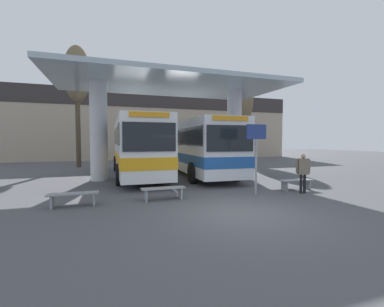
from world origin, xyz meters
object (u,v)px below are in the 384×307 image
waiting_bench_far_platform (73,197)px  poplar_tree_behind_left (77,76)px  transit_bus_center_bay (198,146)px  transit_bus_left_bay (137,145)px  parked_car_street (186,151)px  waiting_bench_near_pillar (296,182)px  info_sign_platform (256,144)px  pedestrian_waiting (303,169)px  poplar_tree_behind_right (242,101)px  waiting_bench_mid_platform (163,191)px

waiting_bench_far_platform → poplar_tree_behind_left: poplar_tree_behind_left is taller
transit_bus_center_bay → waiting_bench_far_platform: (-6.69, -6.26, -1.54)m
transit_bus_left_bay → transit_bus_center_bay: size_ratio=1.10×
poplar_tree_behind_left → parked_car_street: 12.76m
waiting_bench_near_pillar → info_sign_platform: info_sign_platform is taller
poplar_tree_behind_left → pedestrian_waiting: bearing=-56.0°
waiting_bench_near_pillar → poplar_tree_behind_right: (5.56, 14.63, 6.08)m
info_sign_platform → poplar_tree_behind_left: poplar_tree_behind_left is taller
pedestrian_waiting → poplar_tree_behind_left: bearing=141.9°
info_sign_platform → poplar_tree_behind_right: poplar_tree_behind_right is taller
waiting_bench_mid_platform → waiting_bench_far_platform: (-3.05, 0.00, -0.00)m
waiting_bench_far_platform → transit_bus_left_bay: bearing=67.9°
waiting_bench_near_pillar → pedestrian_waiting: bearing=-109.9°
transit_bus_left_bay → transit_bus_center_bay: (3.77, -0.91, -0.04)m
pedestrian_waiting → poplar_tree_behind_right: 17.24m
info_sign_platform → parked_car_street: info_sign_platform is taller
info_sign_platform → waiting_bench_mid_platform: bearing=177.2°
waiting_bench_near_pillar → waiting_bench_mid_platform: (-6.04, -0.00, 0.00)m
waiting_bench_near_pillar → waiting_bench_far_platform: same height
transit_bus_center_bay → transit_bus_left_bay: bearing=-10.7°
poplar_tree_behind_right → parked_car_street: 7.98m
transit_bus_center_bay → waiting_bench_far_platform: 9.29m
transit_bus_left_bay → poplar_tree_behind_right: (11.72, 7.46, 4.50)m
transit_bus_center_bay → pedestrian_waiting: transit_bus_center_bay is taller
info_sign_platform → pedestrian_waiting: bearing=-14.0°
transit_bus_center_bay → waiting_bench_near_pillar: bearing=113.7°
waiting_bench_near_pillar → pedestrian_waiting: 0.97m
poplar_tree_behind_left → poplar_tree_behind_right: poplar_tree_behind_left is taller
poplar_tree_behind_left → poplar_tree_behind_right: (15.71, 0.63, -1.09)m
waiting_bench_far_platform → poplar_tree_behind_right: (14.64, 14.63, 6.08)m
waiting_bench_near_pillar → poplar_tree_behind_left: (-10.15, 14.01, 7.17)m
waiting_bench_mid_platform → info_sign_platform: info_sign_platform is taller
waiting_bench_near_pillar → poplar_tree_behind_left: size_ratio=0.16×
pedestrian_waiting → parked_car_street: parked_car_street is taller
transit_bus_left_bay → waiting_bench_near_pillar: size_ratio=7.20×
transit_bus_center_bay → poplar_tree_behind_right: 12.40m
waiting_bench_mid_platform → parked_car_street: parked_car_street is taller
transit_bus_left_bay → info_sign_platform: bearing=119.3°
transit_bus_left_bay → waiting_bench_near_pillar: (6.16, -7.18, -1.58)m
info_sign_platform → pedestrian_waiting: (1.96, -0.49, -1.04)m
waiting_bench_far_platform → poplar_tree_behind_left: bearing=94.4°
waiting_bench_far_platform → info_sign_platform: bearing=-1.5°
waiting_bench_far_platform → info_sign_platform: (6.88, -0.18, 1.71)m
waiting_bench_mid_platform → waiting_bench_far_platform: 3.05m
pedestrian_waiting → parked_car_street: bearing=106.1°
transit_bus_left_bay → parked_car_street: bearing=-121.4°
poplar_tree_behind_right → transit_bus_center_bay: bearing=-133.5°
poplar_tree_behind_left → transit_bus_center_bay: bearing=-44.9°
poplar_tree_behind_right → parked_car_street: size_ratio=2.02×
poplar_tree_behind_left → info_sign_platform: bearing=-60.7°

